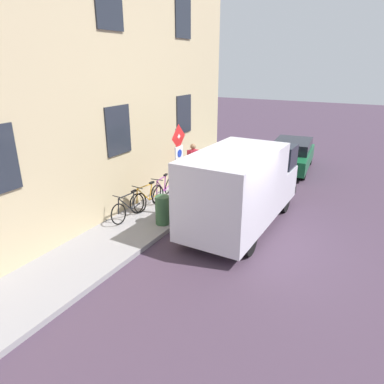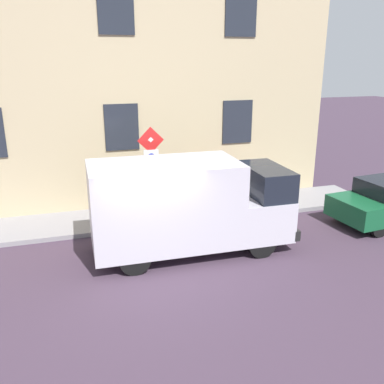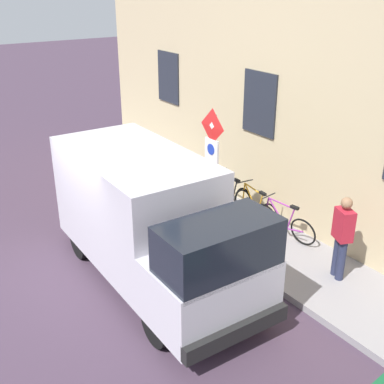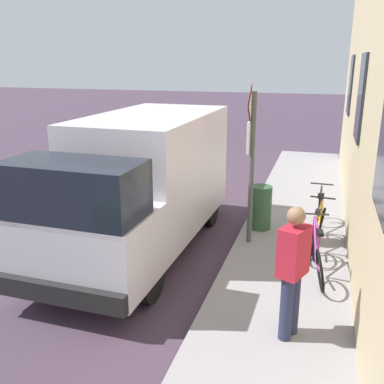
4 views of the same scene
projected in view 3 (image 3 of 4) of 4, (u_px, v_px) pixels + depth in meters
name	position (u px, v px, depth m)	size (l,w,h in m)	color
ground_plane	(94.00, 264.00, 10.32)	(80.00, 80.00, 0.00)	#423142
sidewalk_slab	(223.00, 219.00, 12.12)	(2.05, 16.80, 0.14)	gray
building_facade	(276.00, 32.00, 11.07)	(0.75, 14.80, 8.92)	tan
sign_post_stacked	(212.00, 156.00, 10.46)	(0.15, 0.56, 2.86)	#474C47
delivery_van	(150.00, 219.00, 9.35)	(2.10, 5.37, 2.50)	silver
bicycle_purple	(284.00, 222.00, 10.99)	(0.50, 1.71, 0.89)	black
bicycle_orange	(255.00, 207.00, 11.72)	(0.46, 1.72, 0.89)	black
bicycle_black	(230.00, 194.00, 12.45)	(0.46, 1.71, 0.89)	black
pedestrian	(342.00, 235.00, 9.28)	(0.39, 0.47, 1.72)	#262B47
litter_bin	(197.00, 204.00, 11.70)	(0.44, 0.44, 0.90)	#2D5133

